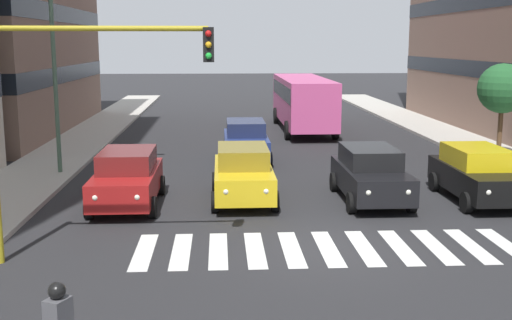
# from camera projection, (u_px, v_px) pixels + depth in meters

# --- Properties ---
(ground_plane) EXTENTS (180.00, 180.00, 0.00)m
(ground_plane) POSITION_uv_depth(u_px,v_px,m) (328.00, 248.00, 15.81)
(ground_plane) COLOR #262628
(crosswalk_markings) EXTENTS (9.45, 2.80, 0.01)m
(crosswalk_markings) POSITION_uv_depth(u_px,v_px,m) (328.00, 248.00, 15.81)
(crosswalk_markings) COLOR silver
(crosswalk_markings) RESTS_ON ground_plane
(car_0) EXTENTS (2.02, 4.44, 1.72)m
(car_0) POSITION_uv_depth(u_px,v_px,m) (477.00, 173.00, 20.43)
(car_0) COLOR black
(car_0) RESTS_ON ground_plane
(car_1) EXTENTS (2.02, 4.44, 1.72)m
(car_1) POSITION_uv_depth(u_px,v_px,m) (370.00, 174.00, 20.40)
(car_1) COLOR black
(car_1) RESTS_ON ground_plane
(car_2) EXTENTS (2.02, 4.44, 1.72)m
(car_2) POSITION_uv_depth(u_px,v_px,m) (243.00, 173.00, 20.50)
(car_2) COLOR gold
(car_2) RESTS_ON ground_plane
(car_3) EXTENTS (2.02, 4.44, 1.72)m
(car_3) POSITION_uv_depth(u_px,v_px,m) (127.00, 178.00, 19.80)
(car_3) COLOR maroon
(car_3) RESTS_ON ground_plane
(car_row2_0) EXTENTS (2.02, 4.44, 1.72)m
(car_row2_0) POSITION_uv_depth(u_px,v_px,m) (246.00, 140.00, 27.29)
(car_row2_0) COLOR navy
(car_row2_0) RESTS_ON ground_plane
(bus_behind_traffic) EXTENTS (2.78, 10.50, 3.00)m
(bus_behind_traffic) POSITION_uv_depth(u_px,v_px,m) (303.00, 98.00, 36.73)
(bus_behind_traffic) COLOR #DB5193
(bus_behind_traffic) RESTS_ON ground_plane
(traffic_light_gantry) EXTENTS (5.06, 0.36, 5.50)m
(traffic_light_gantry) POSITION_uv_depth(u_px,v_px,m) (57.00, 100.00, 14.19)
(traffic_light_gantry) COLOR #AD991E
(traffic_light_gantry) RESTS_ON ground_plane
(street_lamp_right) EXTENTS (2.58, 0.28, 7.61)m
(street_lamp_right) POSITION_uv_depth(u_px,v_px,m) (64.00, 50.00, 23.58)
(street_lamp_right) COLOR #4C6B56
(street_lamp_right) RESTS_ON sidewalk_right
(street_tree_1) EXTENTS (2.12, 2.12, 3.98)m
(street_tree_1) POSITION_uv_depth(u_px,v_px,m) (503.00, 89.00, 27.22)
(street_tree_1) COLOR #513823
(street_tree_1) RESTS_ON sidewalk_left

